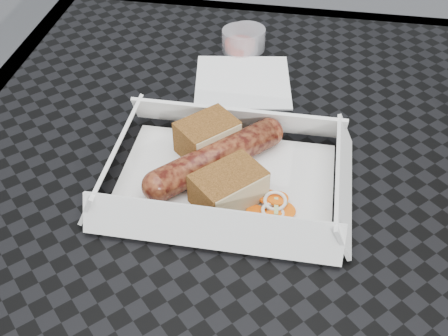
# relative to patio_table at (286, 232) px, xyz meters

# --- Properties ---
(patio_table) EXTENTS (0.80, 0.80, 0.74)m
(patio_table) POSITION_rel_patio_table_xyz_m (0.00, 0.00, 0.00)
(patio_table) COLOR black
(patio_table) RESTS_ON ground
(food_tray) EXTENTS (0.22, 0.15, 0.00)m
(food_tray) POSITION_rel_patio_table_xyz_m (-0.07, -0.01, 0.08)
(food_tray) COLOR white
(food_tray) RESTS_ON patio_table
(bratwurst) EXTENTS (0.13, 0.13, 0.03)m
(bratwurst) POSITION_rel_patio_table_xyz_m (-0.08, 0.00, 0.10)
(bratwurst) COLOR brown
(bratwurst) RESTS_ON food_tray
(bread_near) EXTENTS (0.07, 0.07, 0.04)m
(bread_near) POSITION_rel_patio_table_xyz_m (-0.10, 0.03, 0.10)
(bread_near) COLOR brown
(bread_near) RESTS_ON food_tray
(bread_far) EXTENTS (0.08, 0.08, 0.03)m
(bread_far) POSITION_rel_patio_table_xyz_m (-0.06, -0.04, 0.10)
(bread_far) COLOR brown
(bread_far) RESTS_ON food_tray
(veg_garnish) EXTENTS (0.03, 0.03, 0.00)m
(veg_garnish) POSITION_rel_patio_table_xyz_m (-0.01, -0.05, 0.08)
(veg_garnish) COLOR #F45F0A
(veg_garnish) RESTS_ON food_tray
(napkin) EXTENTS (0.14, 0.14, 0.00)m
(napkin) POSITION_rel_patio_table_xyz_m (-0.08, 0.18, 0.08)
(napkin) COLOR white
(napkin) RESTS_ON patio_table
(condiment_cup_sauce) EXTENTS (0.05, 0.05, 0.03)m
(condiment_cup_sauce) POSITION_rel_patio_table_xyz_m (-0.09, 0.26, 0.09)
(condiment_cup_sauce) COLOR maroon
(condiment_cup_sauce) RESTS_ON patio_table
(condiment_cup_empty) EXTENTS (0.05, 0.05, 0.03)m
(condiment_cup_empty) POSITION_rel_patio_table_xyz_m (-0.08, 0.26, 0.09)
(condiment_cup_empty) COLOR silver
(condiment_cup_empty) RESTS_ON patio_table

